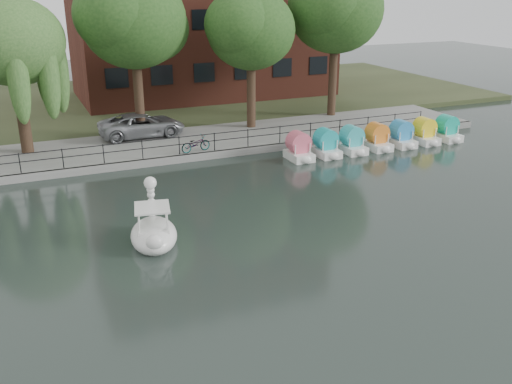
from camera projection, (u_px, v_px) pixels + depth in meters
ground_plane at (289, 267)px, 19.51m from camera, size 120.00×120.00×0.00m
promenade at (167, 145)px, 33.21m from camera, size 40.00×6.00×0.40m
kerb at (181, 159)px, 30.67m from camera, size 40.00×0.25×0.40m
land_strip at (121, 102)px, 45.27m from camera, size 60.00×22.00×0.36m
railing at (179, 141)px, 30.52m from camera, size 32.00×0.05×1.00m
willow_mid at (12, 42)px, 29.18m from camera, size 5.32×5.32×8.15m
broadleaf_center at (133, 21)px, 32.18m from camera, size 6.00×6.00×9.25m
broadleaf_right at (251, 30)px, 34.59m from camera, size 5.40×5.40×8.32m
broadleaf_far at (336, 10)px, 37.51m from camera, size 6.30×6.30×9.71m
minivan at (142, 123)px, 34.03m from camera, size 2.85×5.91×1.62m
bicycle at (196, 143)px, 31.09m from camera, size 0.90×1.80×1.00m
swan_boat at (154, 230)px, 21.18m from camera, size 2.23×3.01×2.31m
pedal_boat_row at (377, 139)px, 32.97m from camera, size 11.35×1.70×1.40m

